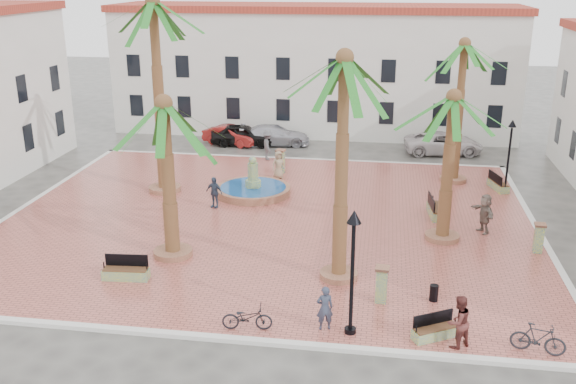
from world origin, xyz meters
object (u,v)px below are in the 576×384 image
cyclist_a (325,308)px  pedestrian_fountain_b (214,192)px  fountain (253,189)px  palm_ne (463,59)px  bench_s (126,272)px  bollard_e (539,238)px  bench_se (435,331)px  pedestrian_north (268,145)px  palm_e (452,115)px  pedestrian_east (485,213)px  cyclist_b (458,322)px  bench_ne (498,185)px  palm_s (344,82)px  lamppost_s (353,251)px  bench_e (435,211)px  litter_bin (434,293)px  bicycle_b (538,339)px  car_white (444,143)px  lamppost_e (510,143)px  car_silver (275,135)px  bollard_n (281,161)px  car_black (243,135)px  bicycle_a (247,318)px  pedestrian_fountain_a (279,165)px  palm_sw (165,124)px  bollard_se (382,284)px  car_red (231,135)px

cyclist_a → pedestrian_fountain_b: 13.09m
fountain → pedestrian_fountain_b: size_ratio=2.50×
palm_ne → bench_s: bearing=-133.3°
bollard_e → pedestrian_fountain_b: size_ratio=0.81×
bench_se → pedestrian_north: size_ratio=0.85×
palm_e → pedestrian_east: size_ratio=3.67×
cyclist_b → bench_ne: bearing=-140.4°
palm_s → bench_ne: (8.05, 12.37, -7.59)m
lamppost_s → bench_e: bearing=73.1°
lamppost_s → pedestrian_east: size_ratio=2.36×
litter_bin → cyclist_a: (-3.84, -2.61, 0.49)m
bicycle_b → car_white: bearing=15.7°
lamppost_e → car_silver: bearing=150.0°
bench_e → bollard_e: size_ratio=1.50×
lamppost_e → bollard_n: (-13.02, 1.37, -1.99)m
car_black → car_white: (14.02, -0.11, -0.03)m
bench_ne → pedestrian_north: (-13.93, 3.98, 0.70)m
lamppost_e → car_silver: lamppost_e is taller
bicycle_a → cyclist_b: size_ratio=0.95×
litter_bin → cyclist_b: 3.15m
car_silver → bollard_n: bearing=-175.3°
palm_s → car_white: size_ratio=1.72×
pedestrian_north → pedestrian_fountain_a: bearing=179.5°
bicycle_a → pedestrian_north: pedestrian_north is taller
bollard_n → palm_s: bearing=-71.4°
bicycle_a → palm_sw: bearing=32.2°
palm_sw → bollard_se: palm_sw is taller
litter_bin → pedestrian_north: (-9.54, 17.76, 0.65)m
bollard_n → car_white: bearing=32.6°
fountain → car_white: 15.33m
bench_se → car_silver: car_silver is taller
fountain → bicycle_a: size_ratio=2.38×
cyclist_b → fountain: bearing=-92.9°
pedestrian_fountain_a → car_red: size_ratio=0.41×
bench_se → bench_ne: (4.50, 16.39, 0.03)m
bench_ne → cyclist_a: size_ratio=1.16×
cyclist_b → pedestrian_north: bearing=-101.7°
palm_s → bench_e: bearing=60.5°
bench_se → car_black: 27.05m
car_red → car_silver: car_silver is taller
lamppost_s → pedestrian_north: (-6.59, 20.49, -2.06)m
pedestrian_fountain_a → car_red: (-4.79, 7.85, -0.31)m
fountain → pedestrian_north: fountain is taller
car_white → bollard_n: bearing=115.2°
litter_bin → bollard_n: bearing=118.8°
palm_s → lamppost_e: bearing=55.4°
bench_e → lamppost_s: bearing=156.9°
bench_e → lamppost_s: lamppost_s is taller
pedestrian_fountain_a → car_black: bearing=81.9°
bench_s → bench_e: bearing=30.7°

